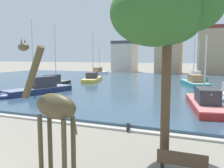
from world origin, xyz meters
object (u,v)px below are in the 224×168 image
(sailboat_black, at_px, (56,82))
(sailboat_teal, at_px, (193,83))
(sailboat_green, at_px, (198,77))
(mooring_bollard, at_px, (128,127))
(sailboat_navy, at_px, (34,90))
(shade_tree, at_px, (164,15))
(sailboat_white, at_px, (99,73))
(sailboat_yellow, at_px, (93,79))
(park_bench, at_px, (182,162))
(giraffe_statue, at_px, (53,108))
(sailboat_red, at_px, (204,103))

(sailboat_black, height_order, sailboat_teal, sailboat_teal)
(sailboat_green, height_order, mooring_bollard, sailboat_green)
(sailboat_navy, bearing_deg, shade_tree, -35.46)
(sailboat_white, distance_m, shade_tree, 46.89)
(sailboat_white, relative_size, sailboat_yellow, 0.74)
(sailboat_yellow, height_order, sailboat_teal, sailboat_teal)
(sailboat_black, xyz_separation_m, mooring_bollard, (16.22, -16.12, -0.34))
(sailboat_teal, bearing_deg, sailboat_green, 89.11)
(sailboat_black, distance_m, park_bench, 28.23)
(sailboat_green, bearing_deg, park_bench, -88.55)
(sailboat_green, bearing_deg, sailboat_white, 167.49)
(sailboat_teal, xyz_separation_m, park_bench, (1.10, -26.85, -0.13))
(sailboat_white, bearing_deg, giraffe_statue, -67.15)
(sailboat_white, distance_m, sailboat_teal, 26.49)
(sailboat_green, relative_size, sailboat_white, 1.33)
(sailboat_white, height_order, sailboat_teal, sailboat_teal)
(shade_tree, bearing_deg, sailboat_teal, 90.31)
(sailboat_teal, height_order, mooring_bollard, sailboat_teal)
(sailboat_black, xyz_separation_m, sailboat_teal, (18.54, 6.57, 0.04))
(mooring_bollard, bearing_deg, sailboat_navy, 149.06)
(giraffe_statue, xyz_separation_m, shade_tree, (3.26, 2.86, 3.39))
(sailboat_teal, bearing_deg, sailboat_red, -83.74)
(sailboat_teal, xyz_separation_m, shade_tree, (0.14, -25.93, 5.33))
(sailboat_yellow, distance_m, sailboat_red, 23.43)
(giraffe_statue, xyz_separation_m, park_bench, (4.22, 1.94, -2.07))
(sailboat_teal, relative_size, sailboat_navy, 1.04)
(sailboat_red, xyz_separation_m, mooring_bollard, (-3.96, -7.65, -0.37))
(sailboat_yellow, distance_m, sailboat_navy, 15.10)
(giraffe_statue, xyz_separation_m, sailboat_white, (-18.55, 44.02, -1.98))
(sailboat_red, relative_size, shade_tree, 1.31)
(sailboat_green, relative_size, mooring_bollard, 17.39)
(giraffe_statue, relative_size, sailboat_green, 0.58)
(sailboat_yellow, xyz_separation_m, park_bench, (17.07, -27.28, -0.09))
(sailboat_teal, distance_m, mooring_bollard, 22.80)
(giraffe_statue, distance_m, mooring_bollard, 6.58)
(sailboat_green, distance_m, sailboat_teal, 10.39)
(sailboat_white, bearing_deg, sailboat_teal, -35.11)
(sailboat_yellow, relative_size, sailboat_navy, 0.96)
(sailboat_teal, bearing_deg, sailboat_white, 144.89)
(sailboat_green, xyz_separation_m, shade_tree, (-0.02, -36.33, 5.38))
(park_bench, bearing_deg, giraffe_statue, -155.32)
(sailboat_teal, relative_size, shade_tree, 1.32)
(sailboat_white, distance_m, mooring_bollard, 42.57)
(sailboat_green, relative_size, sailboat_red, 0.91)
(sailboat_red, bearing_deg, shade_tree, -97.89)
(sailboat_red, xyz_separation_m, park_bench, (-0.55, -11.82, -0.13))
(sailboat_green, relative_size, sailboat_teal, 0.91)
(sailboat_red, bearing_deg, mooring_bollard, -117.38)
(sailboat_green, bearing_deg, shade_tree, -90.04)
(shade_tree, bearing_deg, sailboat_green, 89.96)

